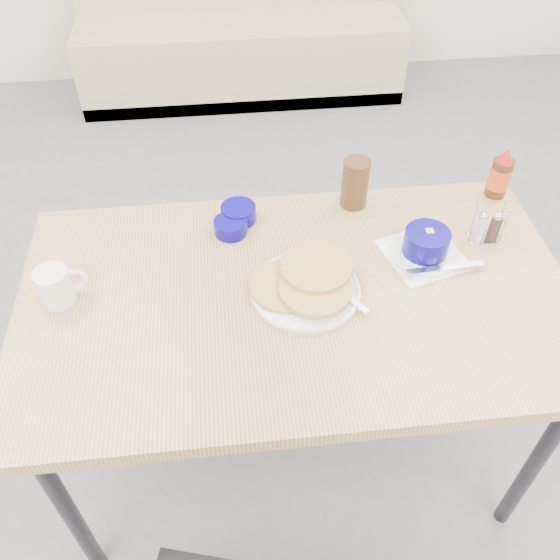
{
  "coord_description": "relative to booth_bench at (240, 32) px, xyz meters",
  "views": [
    {
      "loc": [
        -0.15,
        -0.75,
        1.85
      ],
      "look_at": [
        -0.04,
        0.24,
        0.82
      ],
      "focal_mm": 38.0,
      "sensor_mm": 36.0,
      "label": 1
    }
  ],
  "objects": [
    {
      "name": "ground",
      "position": [
        0.0,
        -2.78,
        -0.35
      ],
      "size": [
        6.0,
        6.0,
        0.0
      ],
      "primitive_type": "plane",
      "color": "slate",
      "rests_on": "ground"
    },
    {
      "name": "booth_bench",
      "position": [
        0.0,
        0.0,
        0.0
      ],
      "size": [
        1.9,
        0.56,
        1.22
      ],
      "color": "tan",
      "rests_on": "ground"
    },
    {
      "name": "dining_table",
      "position": [
        0.0,
        -2.53,
        0.35
      ],
      "size": [
        1.4,
        0.8,
        0.76
      ],
      "color": "tan",
      "rests_on": "ground"
    },
    {
      "name": "pancake_plate",
      "position": [
        0.02,
        -2.53,
        0.43
      ],
      "size": [
        0.28,
        0.28,
        0.05
      ],
      "rotation": [
        0.0,
        0.0,
        0.29
      ],
      "color": "white",
      "rests_on": "dining_table"
    },
    {
      "name": "coffee_mug",
      "position": [
        -0.59,
        -2.49,
        0.46
      ],
      "size": [
        0.12,
        0.08,
        0.09
      ],
      "rotation": [
        0.0,
        0.0,
        0.32
      ],
      "color": "white",
      "rests_on": "dining_table"
    },
    {
      "name": "grits_setting",
      "position": [
        0.36,
        -2.43,
        0.45
      ],
      "size": [
        0.26,
        0.24,
        0.08
      ],
      "rotation": [
        0.0,
        0.0,
        0.27
      ],
      "color": "white",
      "rests_on": "dining_table"
    },
    {
      "name": "creamer_bowl",
      "position": [
        -0.15,
        -2.28,
        0.43
      ],
      "size": [
        0.09,
        0.09,
        0.04
      ],
      "rotation": [
        0.0,
        0.0,
        -0.25
      ],
      "color": "#080466",
      "rests_on": "dining_table"
    },
    {
      "name": "butter_bowl",
      "position": [
        -0.13,
        -2.23,
        0.43
      ],
      "size": [
        0.1,
        0.1,
        0.04
      ],
      "rotation": [
        0.0,
        0.0,
        0.02
      ],
      "color": "#080466",
      "rests_on": "dining_table"
    },
    {
      "name": "amber_tumbler",
      "position": [
        0.21,
        -2.19,
        0.48
      ],
      "size": [
        0.1,
        0.1,
        0.15
      ],
      "primitive_type": "cylinder",
      "rotation": [
        0.0,
        0.0,
        -0.29
      ],
      "color": "#3E2914",
      "rests_on": "dining_table"
    },
    {
      "name": "condiment_caddy",
      "position": [
        0.54,
        -2.39,
        0.45
      ],
      "size": [
        0.09,
        0.06,
        0.11
      ],
      "rotation": [
        0.0,
        0.0,
        -0.07
      ],
      "color": "silver",
      "rests_on": "dining_table"
    },
    {
      "name": "syrup_bottle",
      "position": [
        0.64,
        -2.2,
        0.48
      ],
      "size": [
        0.06,
        0.06,
        0.16
      ],
      "rotation": [
        0.0,
        0.0,
        -0.02
      ],
      "color": "#47230F",
      "rests_on": "dining_table"
    },
    {
      "name": "sugar_wrapper",
      "position": [
        -0.54,
        -2.4,
        0.41
      ],
      "size": [
        0.04,
        0.04,
        0.0
      ],
      "primitive_type": "cube",
      "rotation": [
        0.0,
        0.0,
        0.78
      ],
      "color": "#EF564F",
      "rests_on": "dining_table"
    }
  ]
}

